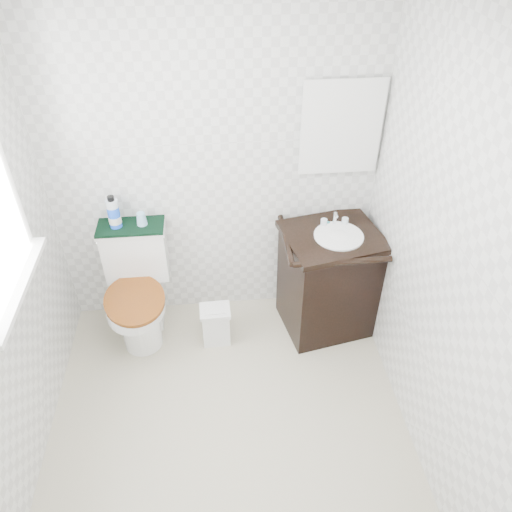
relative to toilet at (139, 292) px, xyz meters
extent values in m
plane|color=beige|center=(0.58, -0.97, -0.37)|extent=(2.40, 2.40, 0.00)
plane|color=silver|center=(0.58, -0.97, 2.03)|extent=(2.40, 2.40, 0.00)
plane|color=silver|center=(0.58, 0.23, 0.83)|extent=(2.40, 0.00, 2.40)
plane|color=silver|center=(1.68, -0.97, 0.83)|extent=(0.00, 2.40, 2.40)
cube|color=silver|center=(1.39, 0.21, 1.08)|extent=(0.50, 0.02, 0.60)
cylinder|color=white|center=(0.00, -0.15, -0.16)|extent=(0.27, 0.27, 0.41)
cube|color=white|center=(0.00, 0.10, -0.16)|extent=(0.27, 0.28, 0.41)
cube|color=white|center=(0.00, 0.12, 0.24)|extent=(0.43, 0.18, 0.39)
cube|color=white|center=(0.00, 0.12, 0.46)|extent=(0.46, 0.20, 0.03)
cylinder|color=white|center=(0.00, -0.19, 0.05)|extent=(0.39, 0.39, 0.08)
cylinder|color=brown|center=(0.00, -0.19, 0.10)|extent=(0.48, 0.48, 0.03)
cube|color=black|center=(1.34, -0.06, 0.02)|extent=(0.68, 0.61, 0.78)
cube|color=black|center=(1.34, -0.06, 0.43)|extent=(0.73, 0.65, 0.04)
cylinder|color=white|center=(1.37, -0.09, 0.46)|extent=(0.33, 0.33, 0.01)
ellipsoid|color=white|center=(1.37, -0.09, 0.40)|extent=(0.28, 0.28, 0.14)
cylinder|color=silver|center=(1.37, 0.05, 0.50)|extent=(0.02, 0.02, 0.10)
cube|color=white|center=(0.53, -0.17, -0.23)|extent=(0.20, 0.15, 0.28)
cube|color=white|center=(0.53, -0.17, -0.07)|extent=(0.22, 0.18, 0.03)
cube|color=black|center=(0.00, 0.12, 0.48)|extent=(0.44, 0.22, 0.02)
cylinder|color=blue|center=(-0.09, 0.12, 0.56)|extent=(0.08, 0.08, 0.15)
cylinder|color=silver|center=(-0.09, 0.12, 0.66)|extent=(0.08, 0.08, 0.05)
cylinder|color=black|center=(-0.09, 0.12, 0.70)|extent=(0.04, 0.04, 0.03)
cone|color=#86B9DB|center=(0.08, 0.13, 0.53)|extent=(0.07, 0.07, 0.09)
ellipsoid|color=teal|center=(1.32, 0.06, 0.46)|extent=(0.07, 0.04, 0.02)
camera|label=1|loc=(0.57, -2.70, 2.37)|focal=35.00mm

